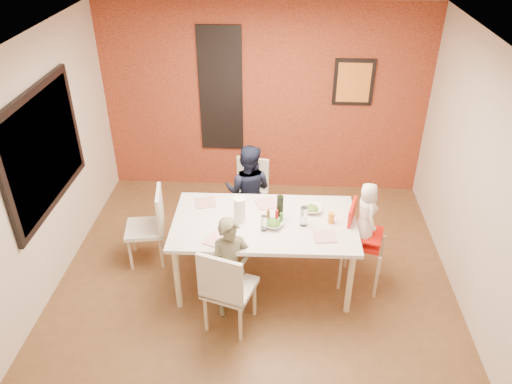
# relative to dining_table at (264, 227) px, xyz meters

# --- Properties ---
(ground) EXTENTS (4.50, 4.50, 0.00)m
(ground) POSITION_rel_dining_table_xyz_m (-0.10, -0.07, -0.75)
(ground) COLOR brown
(ground) RESTS_ON ground
(ceiling) EXTENTS (4.50, 4.50, 0.02)m
(ceiling) POSITION_rel_dining_table_xyz_m (-0.10, -0.07, 1.95)
(ceiling) COLOR silver
(ceiling) RESTS_ON wall_back
(wall_back) EXTENTS (4.50, 0.02, 2.70)m
(wall_back) POSITION_rel_dining_table_xyz_m (-0.10, 2.18, 0.60)
(wall_back) COLOR beige
(wall_back) RESTS_ON ground
(wall_front) EXTENTS (4.50, 0.02, 2.70)m
(wall_front) POSITION_rel_dining_table_xyz_m (-0.10, -2.32, 0.60)
(wall_front) COLOR beige
(wall_front) RESTS_ON ground
(wall_left) EXTENTS (0.02, 4.50, 2.70)m
(wall_left) POSITION_rel_dining_table_xyz_m (-2.35, -0.07, 0.60)
(wall_left) COLOR beige
(wall_left) RESTS_ON ground
(wall_right) EXTENTS (0.02, 4.50, 2.70)m
(wall_right) POSITION_rel_dining_table_xyz_m (2.15, -0.07, 0.60)
(wall_right) COLOR beige
(wall_right) RESTS_ON ground
(brick_accent_wall) EXTENTS (4.50, 0.02, 2.70)m
(brick_accent_wall) POSITION_rel_dining_table_xyz_m (-0.10, 2.16, 0.60)
(brick_accent_wall) COLOR maroon
(brick_accent_wall) RESTS_ON ground
(picture_window_frame) EXTENTS (0.05, 1.70, 1.30)m
(picture_window_frame) POSITION_rel_dining_table_xyz_m (-2.32, 0.13, 0.80)
(picture_window_frame) COLOR black
(picture_window_frame) RESTS_ON wall_left
(picture_window_pane) EXTENTS (0.02, 1.55, 1.15)m
(picture_window_pane) POSITION_rel_dining_table_xyz_m (-2.31, 0.13, 0.80)
(picture_window_pane) COLOR black
(picture_window_pane) RESTS_ON wall_left
(glassblock_strip) EXTENTS (0.55, 0.03, 1.70)m
(glassblock_strip) POSITION_rel_dining_table_xyz_m (-0.70, 2.14, 0.75)
(glassblock_strip) COLOR silver
(glassblock_strip) RESTS_ON wall_back
(glassblock_surround) EXTENTS (0.60, 0.03, 1.76)m
(glassblock_surround) POSITION_rel_dining_table_xyz_m (-0.70, 2.14, 0.75)
(glassblock_surround) COLOR black
(glassblock_surround) RESTS_ON wall_back
(art_print_frame) EXTENTS (0.54, 0.03, 0.64)m
(art_print_frame) POSITION_rel_dining_table_xyz_m (1.10, 2.14, 0.90)
(art_print_frame) COLOR black
(art_print_frame) RESTS_ON wall_back
(art_print_canvas) EXTENTS (0.44, 0.01, 0.54)m
(art_print_canvas) POSITION_rel_dining_table_xyz_m (1.10, 2.12, 0.90)
(art_print_canvas) COLOR orange
(art_print_canvas) RESTS_ON wall_back
(dining_table) EXTENTS (1.99, 1.13, 0.82)m
(dining_table) POSITION_rel_dining_table_xyz_m (0.00, 0.00, 0.00)
(dining_table) COLOR silver
(dining_table) RESTS_ON ground
(chair_near) EXTENTS (0.58, 0.58, 1.00)m
(chair_near) POSITION_rel_dining_table_xyz_m (-0.34, -0.76, -0.19)
(chair_near) COLOR beige
(chair_near) RESTS_ON ground
(chair_far) EXTENTS (0.50, 0.50, 0.91)m
(chair_far) POSITION_rel_dining_table_xyz_m (-0.23, 1.16, -0.24)
(chair_far) COLOR silver
(chair_far) RESTS_ON ground
(chair_left) EXTENTS (0.51, 0.51, 0.95)m
(chair_left) POSITION_rel_dining_table_xyz_m (-1.34, 0.31, -0.22)
(chair_left) COLOR white
(chair_left) RESTS_ON ground
(high_chair) EXTENTS (0.53, 0.53, 1.03)m
(high_chair) POSITION_rel_dining_table_xyz_m (1.05, 0.05, -0.13)
(high_chair) COLOR red
(high_chair) RESTS_ON ground
(child_near) EXTENTS (0.49, 0.40, 1.18)m
(child_near) POSITION_rel_dining_table_xyz_m (-0.31, -0.52, -0.16)
(child_near) COLOR #5F5C44
(child_near) RESTS_ON ground
(child_far) EXTENTS (0.68, 0.57, 1.26)m
(child_far) POSITION_rel_dining_table_xyz_m (-0.24, 0.92, -0.12)
(child_far) COLOR black
(child_far) RESTS_ON ground
(toddler) EXTENTS (0.30, 0.38, 0.69)m
(toddler) POSITION_rel_dining_table_xyz_m (1.08, 0.04, 0.20)
(toddler) COLOR white
(toddler) RESTS_ON high_chair
(plate_near_left) EXTENTS (0.31, 0.31, 0.01)m
(plate_near_left) POSITION_rel_dining_table_xyz_m (-0.46, -0.37, 0.08)
(plate_near_left) COLOR white
(plate_near_left) RESTS_ON dining_table
(plate_far_mid) EXTENTS (0.28, 0.28, 0.01)m
(plate_far_mid) POSITION_rel_dining_table_xyz_m (0.01, 0.34, 0.08)
(plate_far_mid) COLOR white
(plate_far_mid) RESTS_ON dining_table
(plate_near_right) EXTENTS (0.24, 0.24, 0.01)m
(plate_near_right) POSITION_rel_dining_table_xyz_m (0.63, -0.24, 0.08)
(plate_near_right) COLOR white
(plate_near_right) RESTS_ON dining_table
(plate_far_left) EXTENTS (0.27, 0.27, 0.01)m
(plate_far_left) POSITION_rel_dining_table_xyz_m (-0.69, 0.32, 0.08)
(plate_far_left) COLOR silver
(plate_far_left) RESTS_ON dining_table
(salad_bowl_a) EXTENTS (0.30, 0.30, 0.05)m
(salad_bowl_a) POSITION_rel_dining_table_xyz_m (0.09, -0.08, 0.10)
(salad_bowl_a) COLOR white
(salad_bowl_a) RESTS_ON dining_table
(salad_bowl_b) EXTENTS (0.24, 0.24, 0.05)m
(salad_bowl_b) POSITION_rel_dining_table_xyz_m (0.51, 0.23, 0.10)
(salad_bowl_b) COLOR white
(salad_bowl_b) RESTS_ON dining_table
(wine_bottle) EXTENTS (0.07, 0.07, 0.28)m
(wine_bottle) POSITION_rel_dining_table_xyz_m (0.16, 0.07, 0.21)
(wine_bottle) COLOR black
(wine_bottle) RESTS_ON dining_table
(wine_glass_a) EXTENTS (0.06, 0.06, 0.18)m
(wine_glass_a) POSITION_rel_dining_table_xyz_m (-0.00, -0.16, 0.16)
(wine_glass_a) COLOR white
(wine_glass_a) RESTS_ON dining_table
(wine_glass_b) EXTENTS (0.08, 0.08, 0.22)m
(wine_glass_b) POSITION_rel_dining_table_xyz_m (0.41, -0.04, 0.18)
(wine_glass_b) COLOR silver
(wine_glass_b) RESTS_ON dining_table
(paper_towel_roll) EXTENTS (0.13, 0.13, 0.28)m
(paper_towel_roll) POSITION_rel_dining_table_xyz_m (-0.27, -0.01, 0.21)
(paper_towel_roll) COLOR white
(paper_towel_roll) RESTS_ON dining_table
(condiment_red) EXTENTS (0.03, 0.03, 0.14)m
(condiment_red) POSITION_rel_dining_table_xyz_m (0.13, 0.01, 0.14)
(condiment_red) COLOR red
(condiment_red) RESTS_ON dining_table
(condiment_green) EXTENTS (0.03, 0.03, 0.13)m
(condiment_green) POSITION_rel_dining_table_xyz_m (0.18, -0.03, 0.14)
(condiment_green) COLOR #3A7326
(condiment_green) RESTS_ON dining_table
(condiment_brown) EXTENTS (0.04, 0.04, 0.14)m
(condiment_brown) POSITION_rel_dining_table_xyz_m (0.04, 0.01, 0.14)
(condiment_brown) COLOR brown
(condiment_brown) RESTS_ON dining_table
(sippy_cup) EXTENTS (0.07, 0.07, 0.12)m
(sippy_cup) POSITION_rel_dining_table_xyz_m (0.71, 0.02, 0.13)
(sippy_cup) COLOR orange
(sippy_cup) RESTS_ON dining_table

